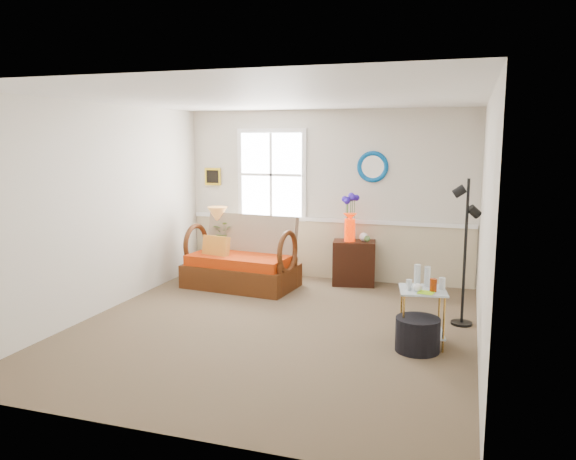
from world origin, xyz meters
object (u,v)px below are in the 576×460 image
(cabinet, at_px, (354,263))
(ottoman, at_px, (418,334))
(floor_lamp, at_px, (465,253))
(loveseat, at_px, (241,252))
(lamp_stand, at_px, (218,260))
(side_table, at_px, (422,317))

(cabinet, distance_m, ottoman, 2.70)
(floor_lamp, xyz_separation_m, ottoman, (-0.42, -1.01, -0.68))
(loveseat, distance_m, floor_lamp, 3.24)
(loveseat, bearing_deg, lamp_stand, 149.79)
(lamp_stand, distance_m, side_table, 3.85)
(cabinet, relative_size, ottoman, 1.45)
(side_table, xyz_separation_m, floor_lamp, (0.40, 0.82, 0.56))
(floor_lamp, bearing_deg, side_table, -117.10)
(cabinet, relative_size, floor_lamp, 0.39)
(floor_lamp, bearing_deg, ottoman, -113.55)
(loveseat, height_order, floor_lamp, floor_lamp)
(floor_lamp, height_order, ottoman, floor_lamp)
(ottoman, bearing_deg, lamp_stand, 146.12)
(loveseat, xyz_separation_m, floor_lamp, (3.13, -0.78, 0.34))
(floor_lamp, bearing_deg, lamp_stand, 161.25)
(cabinet, height_order, ottoman, cabinet)
(cabinet, distance_m, floor_lamp, 2.19)
(lamp_stand, bearing_deg, ottoman, -33.88)
(lamp_stand, height_order, side_table, side_table)
(lamp_stand, bearing_deg, side_table, -31.27)
(lamp_stand, distance_m, cabinet, 2.13)
(lamp_stand, relative_size, ottoman, 1.22)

